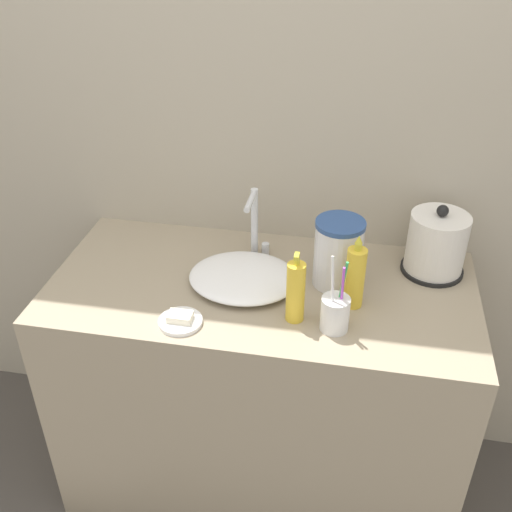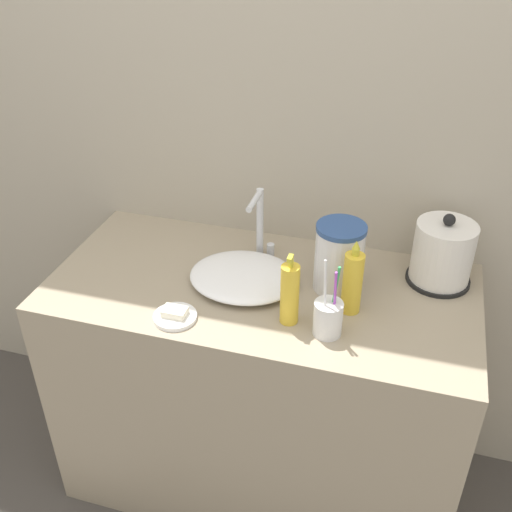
% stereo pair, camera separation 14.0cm
% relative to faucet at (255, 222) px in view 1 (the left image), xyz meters
% --- Properties ---
extents(wall_back, '(6.00, 0.04, 2.60)m').
position_rel_faucet_xyz_m(wall_back, '(0.05, 0.16, 0.35)').
color(wall_back, '#ADA38E').
rests_on(wall_back, ground_plane).
extents(vanity_counter, '(1.25, 0.59, 0.83)m').
position_rel_faucet_xyz_m(vanity_counter, '(0.05, -0.15, -0.54)').
color(vanity_counter, gray).
rests_on(vanity_counter, ground_plane).
extents(sink_basin, '(0.32, 0.27, 0.05)m').
position_rel_faucet_xyz_m(sink_basin, '(-0.00, -0.16, -0.10)').
color(sink_basin, white).
rests_on(sink_basin, vanity_counter).
extents(faucet, '(0.06, 0.13, 0.23)m').
position_rel_faucet_xyz_m(faucet, '(0.00, 0.00, 0.00)').
color(faucet, silver).
rests_on(faucet, vanity_counter).
extents(electric_kettle, '(0.19, 0.19, 0.22)m').
position_rel_faucet_xyz_m(electric_kettle, '(0.54, 0.02, -0.03)').
color(electric_kettle, black).
rests_on(electric_kettle, vanity_counter).
extents(toothbrush_cup, '(0.08, 0.08, 0.22)m').
position_rel_faucet_xyz_m(toothbrush_cup, '(0.27, -0.31, -0.07)').
color(toothbrush_cup, silver).
rests_on(toothbrush_cup, vanity_counter).
extents(lotion_bottle, '(0.05, 0.05, 0.21)m').
position_rel_faucet_xyz_m(lotion_bottle, '(0.16, -0.29, -0.03)').
color(lotion_bottle, gold).
rests_on(lotion_bottle, vanity_counter).
extents(shampoo_bottle, '(0.05, 0.05, 0.22)m').
position_rel_faucet_xyz_m(shampoo_bottle, '(0.31, -0.20, -0.03)').
color(shampoo_bottle, gold).
rests_on(shampoo_bottle, vanity_counter).
extents(soap_dish, '(0.12, 0.12, 0.03)m').
position_rel_faucet_xyz_m(soap_dish, '(-0.13, -0.37, -0.11)').
color(soap_dish, white).
rests_on(soap_dish, vanity_counter).
extents(water_pitcher, '(0.14, 0.14, 0.20)m').
position_rel_faucet_xyz_m(water_pitcher, '(0.26, -0.10, -0.02)').
color(water_pitcher, silver).
rests_on(water_pitcher, vanity_counter).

